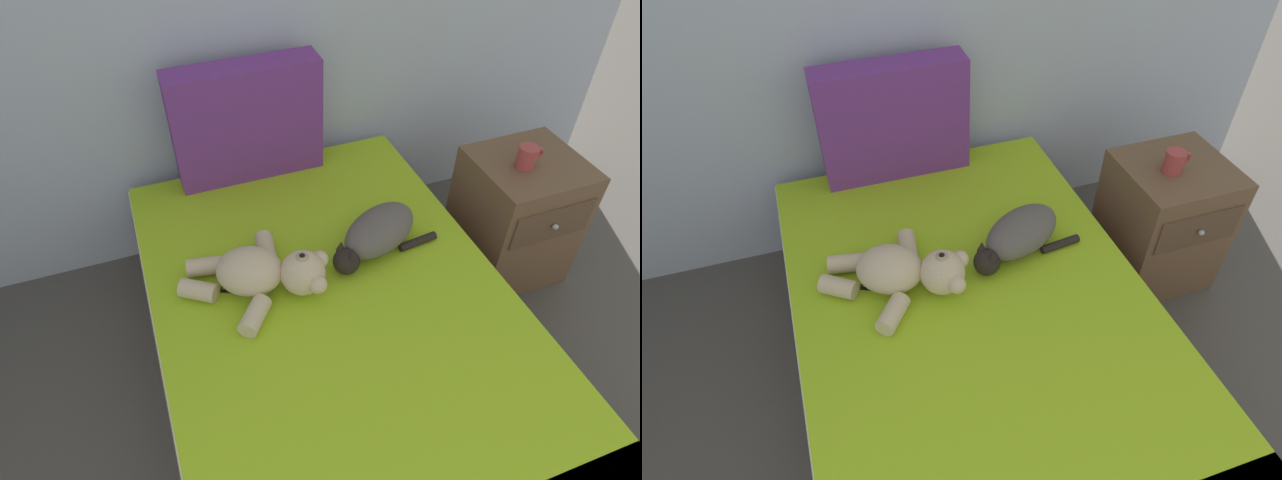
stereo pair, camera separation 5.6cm
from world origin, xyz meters
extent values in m
cube|color=brown|center=(1.69, 2.77, 0.14)|extent=(1.27, 2.03, 0.28)
cube|color=white|center=(1.69, 2.77, 0.37)|extent=(1.23, 1.97, 0.17)
cube|color=#9EC61E|center=(1.69, 2.83, 0.46)|extent=(1.22, 1.83, 0.02)
cube|color=#72338C|center=(1.61, 3.68, 0.73)|extent=(0.63, 0.14, 0.51)
ellipsoid|color=#59514C|center=(1.95, 3.06, 0.55)|extent=(0.39, 0.32, 0.15)
sphere|color=black|center=(1.78, 2.97, 0.52)|extent=(0.10, 0.10, 0.10)
cone|color=black|center=(1.79, 2.95, 0.58)|extent=(0.04, 0.04, 0.04)
cone|color=black|center=(1.76, 2.99, 0.58)|extent=(0.04, 0.04, 0.04)
cylinder|color=black|center=(2.09, 3.00, 0.49)|extent=(0.16, 0.05, 0.03)
ellipsoid|color=black|center=(1.84, 3.05, 0.50)|extent=(0.11, 0.09, 0.04)
ellipsoid|color=beige|center=(1.43, 3.02, 0.55)|extent=(0.29, 0.27, 0.16)
sphere|color=beige|center=(1.60, 2.94, 0.55)|extent=(0.16, 0.16, 0.16)
sphere|color=tan|center=(1.60, 2.94, 0.61)|extent=(0.06, 0.06, 0.06)
sphere|color=black|center=(1.60, 2.94, 0.64)|extent=(0.02, 0.02, 0.02)
sphere|color=beige|center=(1.67, 2.98, 0.56)|extent=(0.06, 0.06, 0.06)
sphere|color=beige|center=(1.63, 2.87, 0.56)|extent=(0.06, 0.06, 0.06)
cylinder|color=beige|center=(1.52, 3.15, 0.51)|extent=(0.09, 0.15, 0.07)
cylinder|color=beige|center=(1.29, 3.14, 0.51)|extent=(0.14, 0.09, 0.07)
cylinder|color=beige|center=(1.40, 2.86, 0.51)|extent=(0.14, 0.15, 0.07)
cylinder|color=beige|center=(1.25, 3.03, 0.51)|extent=(0.14, 0.13, 0.07)
cube|color=black|center=(1.38, 3.08, 0.48)|extent=(0.13, 0.16, 0.01)
cube|color=olive|center=(1.38, 3.08, 0.48)|extent=(0.11, 0.14, 0.00)
cube|color=brown|center=(2.69, 3.16, 0.30)|extent=(0.45, 0.42, 0.60)
cube|color=brown|center=(2.69, 2.95, 0.44)|extent=(0.38, 0.01, 0.17)
sphere|color=#B2B2B7|center=(2.69, 2.93, 0.44)|extent=(0.02, 0.02, 0.02)
cylinder|color=#B23F3F|center=(2.64, 3.15, 0.65)|extent=(0.08, 0.08, 0.09)
torus|color=#B23F3F|center=(2.69, 3.15, 0.66)|extent=(0.06, 0.01, 0.06)
camera|label=1|loc=(1.21, 1.72, 1.93)|focal=30.44mm
camera|label=2|loc=(1.26, 1.70, 1.93)|focal=30.44mm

